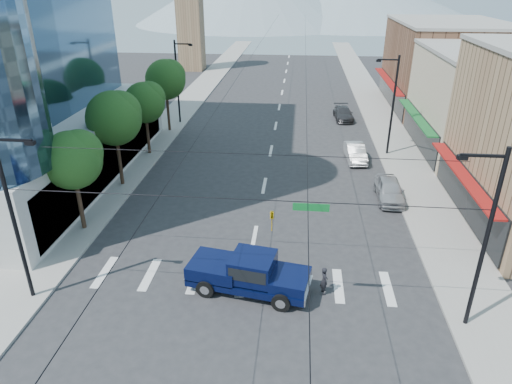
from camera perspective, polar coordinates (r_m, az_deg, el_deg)
ground at (r=24.23m, az=-1.67°, el=-13.07°), size 160.00×160.00×0.00m
sidewalk_left at (r=62.39m, az=-8.26°, el=11.27°), size 4.00×120.00×0.15m
sidewalk_right at (r=61.42m, az=14.48°, el=10.51°), size 4.00×120.00×0.15m
shop_mid at (r=47.43m, az=27.41°, el=9.74°), size 12.00×14.00×9.00m
shop_far at (r=62.16m, az=22.50°, el=14.27°), size 12.00×18.00×10.00m
clock_tower at (r=83.12m, az=-8.34°, el=22.15°), size 4.80×4.80×20.40m
tree_near at (r=30.09m, az=-21.75°, el=3.99°), size 3.65×3.64×6.71m
tree_midnear at (r=35.93m, az=-17.13°, el=9.01°), size 4.09×4.09×7.52m
tree_midfar at (r=42.41m, az=-13.59°, el=10.99°), size 3.65×3.64×6.71m
tree_far at (r=48.79m, az=-11.08°, el=13.78°), size 4.09×4.09×7.52m
signal_rig at (r=20.76m, az=-1.64°, el=-4.76°), size 21.80×0.20×9.00m
lamp_pole_nw at (r=51.55m, az=-9.69°, el=13.75°), size 2.00×0.25×9.00m
lamp_pole_ne at (r=42.82m, az=16.63°, el=10.70°), size 2.00×0.25×9.00m
pickup_truck at (r=24.06m, az=-0.99°, el=-10.01°), size 6.70×3.37×2.17m
pedestrian at (r=24.31m, az=8.52°, el=-10.89°), size 0.53×0.66×1.58m
parked_car_near at (r=35.03m, az=16.35°, el=0.28°), size 1.92×4.68×1.59m
parked_car_mid at (r=41.94m, az=12.30°, el=4.85°), size 1.86×4.59×1.48m
parked_car_far at (r=54.21m, az=10.85°, el=9.61°), size 2.27×4.94×1.40m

